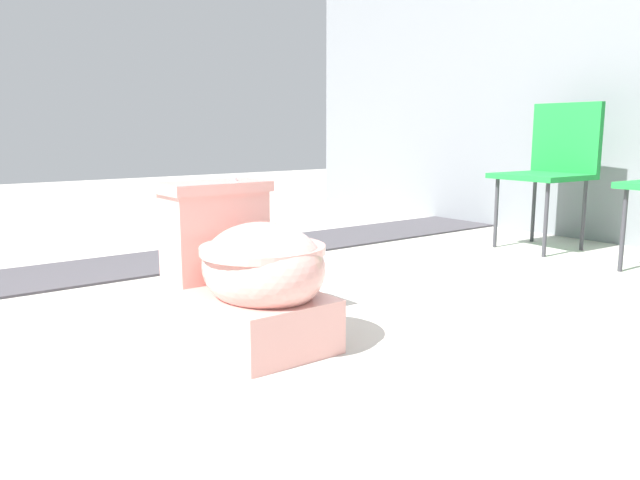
# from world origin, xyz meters

# --- Properties ---
(ground_plane) EXTENTS (14.00, 14.00, 0.00)m
(ground_plane) POSITION_xyz_m (0.00, 0.00, 0.00)
(ground_plane) COLOR #B7B2A8
(gravel_strip) EXTENTS (0.56, 8.00, 0.01)m
(gravel_strip) POSITION_xyz_m (-1.33, 0.50, 0.01)
(gravel_strip) COLOR #423F44
(gravel_strip) RESTS_ON ground
(toilet) EXTENTS (0.63, 0.39, 0.52)m
(toilet) POSITION_xyz_m (-0.02, 0.14, 0.22)
(toilet) COLOR #E09E93
(toilet) RESTS_ON ground
(folding_chair_left) EXTENTS (0.47, 0.47, 0.83)m
(folding_chair_left) POSITION_xyz_m (-0.36, 2.40, 0.51)
(folding_chair_left) COLOR #1E8C38
(folding_chair_left) RESTS_ON ground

